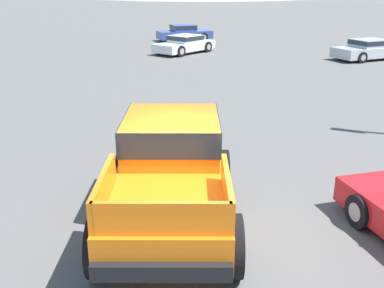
% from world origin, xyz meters
% --- Properties ---
extents(ground_plane, '(320.00, 320.00, 0.00)m').
position_xyz_m(ground_plane, '(0.00, 0.00, 0.00)').
color(ground_plane, '#5B5956').
extents(orange_pickup_truck, '(3.60, 5.07, 1.88)m').
position_xyz_m(orange_pickup_truck, '(-0.55, 0.26, 1.07)').
color(orange_pickup_truck, orange).
rests_on(orange_pickup_truck, ground_plane).
extents(parked_car_silver, '(4.34, 4.48, 1.16)m').
position_xyz_m(parked_car_silver, '(1.91, 21.81, 0.59)').
color(parked_car_silver, '#B7BABF').
rests_on(parked_car_silver, ground_plane).
extents(parked_car_blue, '(4.16, 4.02, 1.20)m').
position_xyz_m(parked_car_blue, '(-11.63, 25.55, 0.61)').
color(parked_car_blue, '#334C9E').
rests_on(parked_car_blue, ground_plane).
extents(parked_car_white, '(2.95, 4.52, 1.12)m').
position_xyz_m(parked_car_white, '(-9.02, 19.79, 0.58)').
color(parked_car_white, white).
rests_on(parked_car_white, ground_plane).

